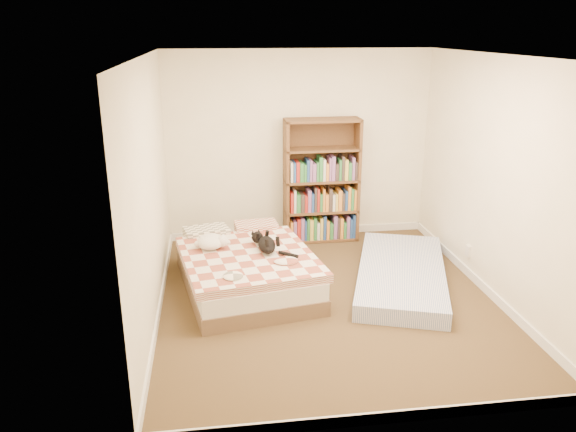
{
  "coord_description": "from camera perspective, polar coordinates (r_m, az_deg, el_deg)",
  "views": [
    {
      "loc": [
        -1.14,
        -5.27,
        2.74
      ],
      "look_at": [
        -0.38,
        0.3,
        0.85
      ],
      "focal_mm": 35.0,
      "sensor_mm": 36.0,
      "label": 1
    }
  ],
  "objects": [
    {
      "name": "black_cat",
      "position": [
        6.12,
        -2.17,
        -2.79
      ],
      "size": [
        0.33,
        0.71,
        0.16
      ],
      "rotation": [
        0.0,
        0.0,
        0.39
      ],
      "color": "black",
      "rests_on": "bed"
    },
    {
      "name": "white_dog",
      "position": [
        6.19,
        -7.79,
        -2.6
      ],
      "size": [
        0.41,
        0.43,
        0.16
      ],
      "rotation": [
        0.0,
        0.0,
        0.5
      ],
      "color": "silver",
      "rests_on": "bed"
    },
    {
      "name": "bookshelf",
      "position": [
        7.53,
        3.35,
        1.93
      ],
      "size": [
        0.99,
        0.34,
        1.64
      ],
      "rotation": [
        0.0,
        0.0,
        0.01
      ],
      "color": "#50321B",
      "rests_on": "room"
    },
    {
      "name": "floor_mattress",
      "position": [
        6.51,
        11.43,
        -5.82
      ],
      "size": [
        1.56,
        2.28,
        0.19
      ],
      "primitive_type": "cube",
      "rotation": [
        0.0,
        0.0,
        -0.33
      ],
      "color": "#7182BD",
      "rests_on": "room"
    },
    {
      "name": "room",
      "position": [
        5.61,
        4.27,
        2.52
      ],
      "size": [
        3.51,
        4.01,
        2.51
      ],
      "color": "#48361F",
      "rests_on": "ground"
    },
    {
      "name": "bed",
      "position": [
        6.26,
        -4.35,
        -5.21
      ],
      "size": [
        1.6,
        2.04,
        0.49
      ],
      "rotation": [
        0.0,
        0.0,
        0.17
      ],
      "color": "brown",
      "rests_on": "room"
    }
  ]
}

